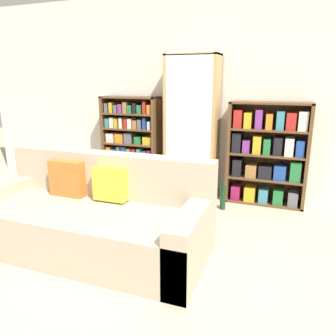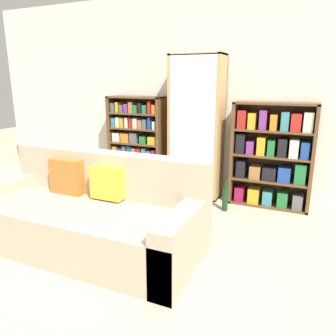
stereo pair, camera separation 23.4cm
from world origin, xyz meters
name	(u,v)px [view 1 (the left image)]	position (x,y,z in m)	size (l,w,h in m)	color
ground_plane	(108,283)	(0.00, 0.00, 0.00)	(16.00, 16.00, 0.00)	tan
wall_back	(195,96)	(0.00, 2.49, 1.35)	(7.08, 0.06, 2.70)	silver
couch	(93,219)	(-0.41, 0.46, 0.30)	(2.18, 0.95, 0.88)	tan
bookshelf_left	(132,144)	(-0.90, 2.28, 0.66)	(0.84, 0.32, 1.34)	brown
display_cabinet	(192,128)	(0.02, 2.27, 0.95)	(0.69, 0.36, 1.89)	tan
bookshelf_right	(267,155)	(1.03, 2.28, 0.65)	(0.99, 0.32, 1.31)	brown
wine_bottle	(223,197)	(0.56, 1.86, 0.16)	(0.07, 0.07, 0.39)	#143819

